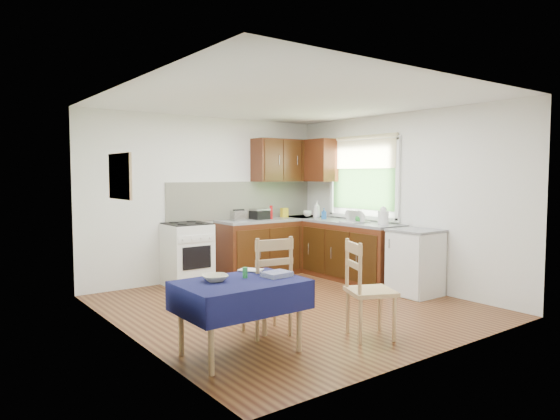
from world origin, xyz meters
TOP-DOWN VIEW (x-y plane):
  - floor at (0.00, 0.00)m, footprint 4.20×4.20m
  - ceiling at (0.00, 0.00)m, footprint 4.00×4.20m
  - wall_back at (0.00, 2.10)m, footprint 4.00×0.02m
  - wall_front at (0.00, -2.10)m, footprint 4.00×0.02m
  - wall_left at (-2.00, 0.00)m, footprint 0.02×4.20m
  - wall_right at (2.00, 0.00)m, footprint 0.02×4.20m
  - base_cabinets at (1.36, 1.26)m, footprint 1.90×2.30m
  - worktop_back at (1.05, 1.80)m, footprint 1.90×0.60m
  - worktop_right at (1.70, 0.65)m, footprint 0.60×1.70m
  - worktop_corner at (1.70, 1.80)m, footprint 0.60×0.60m
  - splashback at (0.65, 2.08)m, footprint 2.70×0.02m
  - upper_cabinets at (1.52, 1.80)m, footprint 1.20×0.85m
  - stove at (-0.50, 1.80)m, footprint 0.60×0.61m
  - window at (1.97, 0.70)m, footprint 0.04×1.48m
  - fridge at (1.70, -0.55)m, footprint 0.58×0.60m
  - corkboard at (-1.97, 0.30)m, footprint 0.04×0.62m
  - dining_table at (-1.36, -1.02)m, footprint 1.11×0.75m
  - chair_far at (-0.85, -0.73)m, footprint 0.52×0.52m
  - chair_near at (-0.13, -1.38)m, footprint 0.57×0.57m
  - toaster at (0.37, 1.77)m, footprint 0.23×0.14m
  - sandwich_press at (0.81, 1.82)m, footprint 0.29×0.25m
  - sauce_bottle at (0.94, 1.71)m, footprint 0.05×0.05m
  - yellow_packet at (1.34, 1.89)m, footprint 0.13×0.10m
  - dish_rack at (1.63, 0.51)m, footprint 0.39×0.30m
  - kettle at (1.75, 0.07)m, footprint 0.15×0.15m
  - cup at (1.70, 1.71)m, footprint 0.16×0.16m
  - soap_bottle_a at (1.61, 1.37)m, footprint 0.14×0.14m
  - soap_bottle_b at (1.65, 1.23)m, footprint 0.11×0.11m
  - soap_bottle_c at (1.67, 0.46)m, footprint 0.20×0.20m
  - plate_bowl at (-1.55, -0.90)m, footprint 0.28×0.28m
  - book at (-1.11, -0.75)m, footprint 0.26×0.28m
  - spice_jar at (-1.26, -0.94)m, footprint 0.05×0.05m
  - tea_towel at (-0.99, -1.07)m, footprint 0.27×0.22m

SIDE VIEW (x-z plane):
  - floor at x=0.00m, z-range 0.00..0.00m
  - base_cabinets at x=1.36m, z-range 0.00..0.86m
  - fridge at x=1.70m, z-range 0.00..0.88m
  - stove at x=-0.50m, z-range 0.00..0.92m
  - chair_near at x=-0.13m, z-range 0.03..1.00m
  - chair_far at x=-0.85m, z-range 0.03..1.04m
  - dining_table at x=-1.36m, z-range 0.23..0.90m
  - book at x=-1.11m, z-range 0.67..0.69m
  - tea_towel at x=-0.99m, z-range 0.67..0.71m
  - plate_bowl at x=-1.55m, z-range 0.67..0.73m
  - spice_jar at x=-1.26m, z-range 0.67..0.77m
  - worktop_back at x=1.05m, z-range 0.86..0.90m
  - worktop_right at x=1.70m, z-range 0.86..0.90m
  - worktop_corner at x=1.70m, z-range 0.86..0.90m
  - dish_rack at x=1.63m, z-range 0.83..1.02m
  - cup at x=1.70m, z-range 0.90..1.01m
  - yellow_packet at x=1.34m, z-range 0.90..1.05m
  - toaster at x=0.37m, z-range 0.89..1.07m
  - sandwich_press at x=0.81m, z-range 0.90..1.07m
  - soap_bottle_b at x=1.65m, z-range 0.90..1.08m
  - soap_bottle_c at x=1.67m, z-range 0.90..1.08m
  - sauce_bottle at x=0.94m, z-range 0.90..1.12m
  - kettle at x=1.75m, z-range 0.89..1.15m
  - soap_bottle_a at x=1.61m, z-range 0.90..1.19m
  - splashback at x=0.65m, z-range 0.90..1.50m
  - wall_back at x=0.00m, z-range 0.00..2.50m
  - wall_front at x=0.00m, z-range 0.00..2.50m
  - wall_left at x=-2.00m, z-range 0.00..2.50m
  - wall_right at x=2.00m, z-range 0.00..2.50m
  - corkboard at x=-1.97m, z-range 1.36..1.83m
  - window at x=1.97m, z-range 1.02..2.28m
  - upper_cabinets at x=1.52m, z-range 1.50..2.20m
  - ceiling at x=0.00m, z-range 2.49..2.51m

